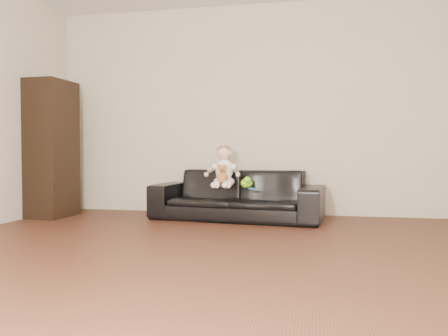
% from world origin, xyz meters
% --- Properties ---
extents(floor, '(5.50, 5.50, 0.00)m').
position_xyz_m(floor, '(0.00, 0.00, 0.00)').
color(floor, '#492719').
rests_on(floor, ground).
extents(wall_back, '(5.00, 0.00, 5.00)m').
position_xyz_m(wall_back, '(0.00, 2.75, 1.30)').
color(wall_back, beige).
rests_on(wall_back, ground).
extents(sofa, '(2.00, 0.97, 0.56)m').
position_xyz_m(sofa, '(-0.08, 2.25, 0.28)').
color(sofa, black).
rests_on(sofa, floor).
extents(cabinet, '(0.43, 0.58, 1.61)m').
position_xyz_m(cabinet, '(-2.28, 2.02, 0.81)').
color(cabinet, black).
rests_on(cabinet, floor).
extents(shelf_item, '(0.19, 0.26, 0.28)m').
position_xyz_m(shelf_item, '(-2.26, 2.02, 1.17)').
color(shelf_item, silver).
rests_on(shelf_item, cabinet).
extents(baby, '(0.36, 0.43, 0.48)m').
position_xyz_m(baby, '(-0.22, 2.14, 0.58)').
color(baby, '#FDD5DD').
rests_on(baby, sofa).
extents(teddy_bear, '(0.14, 0.14, 0.20)m').
position_xyz_m(teddy_bear, '(-0.21, 2.00, 0.53)').
color(teddy_bear, '#A6652F').
rests_on(teddy_bear, sofa).
extents(toy_green, '(0.18, 0.20, 0.11)m').
position_xyz_m(toy_green, '(0.05, 2.10, 0.43)').
color(toy_green, '#77D118').
rests_on(toy_green, sofa).
extents(toy_rattle, '(0.07, 0.07, 0.06)m').
position_xyz_m(toy_rattle, '(0.05, 2.14, 0.40)').
color(toy_rattle, red).
rests_on(toy_rattle, sofa).
extents(toy_blue_disc, '(0.11, 0.11, 0.01)m').
position_xyz_m(toy_blue_disc, '(0.12, 2.02, 0.38)').
color(toy_blue_disc, blue).
rests_on(toy_blue_disc, sofa).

